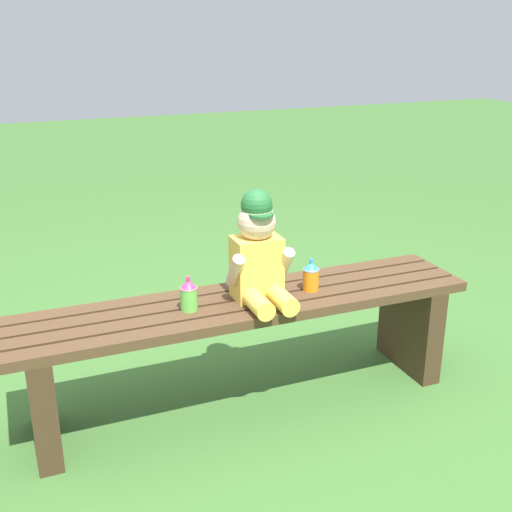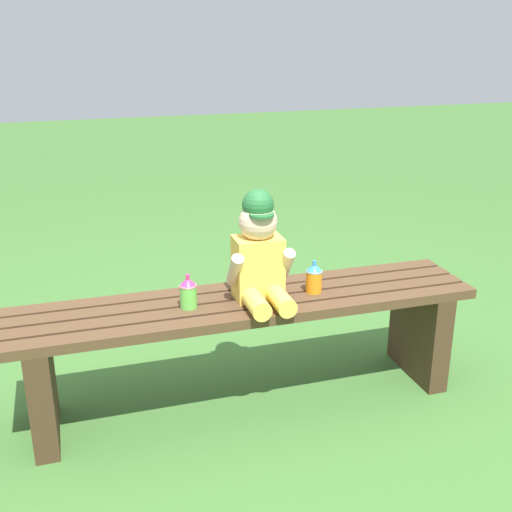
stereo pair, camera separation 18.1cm
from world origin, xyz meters
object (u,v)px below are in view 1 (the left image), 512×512
(park_bench, at_px, (245,332))
(sippy_cup_left, at_px, (189,294))
(child_figure, at_px, (259,253))
(sippy_cup_right, at_px, (311,275))

(park_bench, xyz_separation_m, sippy_cup_left, (-0.21, -0.01, 0.19))
(child_figure, distance_m, sippy_cup_right, 0.24)
(child_figure, relative_size, sippy_cup_left, 3.26)
(child_figure, bearing_deg, sippy_cup_right, 1.97)
(park_bench, bearing_deg, sippy_cup_right, -2.97)
(sippy_cup_left, bearing_deg, park_bench, 3.58)
(sippy_cup_left, bearing_deg, child_figure, -1.62)
(sippy_cup_left, relative_size, sippy_cup_right, 1.00)
(park_bench, distance_m, child_figure, 0.31)
(park_bench, distance_m, sippy_cup_left, 0.29)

